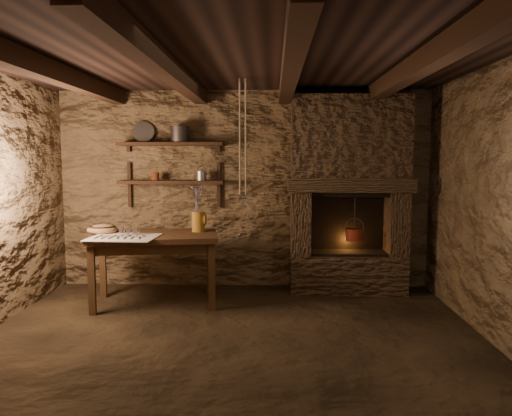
{
  "coord_description": "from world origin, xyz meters",
  "views": [
    {
      "loc": [
        0.36,
        -4.1,
        1.6
      ],
      "look_at": [
        0.19,
        0.9,
        1.09
      ],
      "focal_mm": 35.0,
      "sensor_mm": 36.0,
      "label": 1
    }
  ],
  "objects_px": {
    "wooden_bowl": "(102,230)",
    "iron_stockpot": "(180,135)",
    "stoneware_jug": "(199,212)",
    "work_table": "(155,266)",
    "red_pot": "(354,234)"
  },
  "relations": [
    {
      "from": "wooden_bowl",
      "to": "iron_stockpot",
      "type": "xyz_separation_m",
      "value": [
        0.76,
        0.61,
        1.05
      ]
    },
    {
      "from": "stoneware_jug",
      "to": "work_table",
      "type": "bearing_deg",
      "value": -145.95
    },
    {
      "from": "stoneware_jug",
      "to": "iron_stockpot",
      "type": "bearing_deg",
      "value": 131.89
    },
    {
      "from": "work_table",
      "to": "iron_stockpot",
      "type": "distance_m",
      "value": 1.59
    },
    {
      "from": "work_table",
      "to": "red_pot",
      "type": "distance_m",
      "value": 2.32
    },
    {
      "from": "stoneware_jug",
      "to": "red_pot",
      "type": "xyz_separation_m",
      "value": [
        1.78,
        0.33,
        -0.29
      ]
    },
    {
      "from": "work_table",
      "to": "wooden_bowl",
      "type": "xyz_separation_m",
      "value": [
        -0.58,
        0.04,
        0.39
      ]
    },
    {
      "from": "iron_stockpot",
      "to": "red_pot",
      "type": "height_order",
      "value": "iron_stockpot"
    },
    {
      "from": "work_table",
      "to": "red_pot",
      "type": "height_order",
      "value": "red_pot"
    },
    {
      "from": "work_table",
      "to": "iron_stockpot",
      "type": "height_order",
      "value": "iron_stockpot"
    },
    {
      "from": "stoneware_jug",
      "to": "iron_stockpot",
      "type": "relative_size",
      "value": 2.27
    },
    {
      "from": "wooden_bowl",
      "to": "work_table",
      "type": "bearing_deg",
      "value": -3.84
    },
    {
      "from": "wooden_bowl",
      "to": "red_pot",
      "type": "xyz_separation_m",
      "value": [
        2.82,
        0.49,
        -0.11
      ]
    },
    {
      "from": "iron_stockpot",
      "to": "red_pot",
      "type": "relative_size",
      "value": 0.42
    },
    {
      "from": "wooden_bowl",
      "to": "red_pot",
      "type": "bearing_deg",
      "value": 9.87
    }
  ]
}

